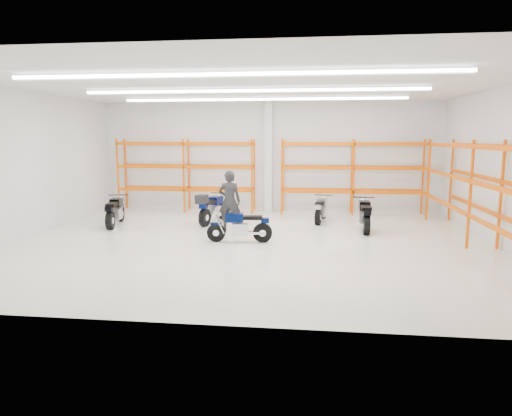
# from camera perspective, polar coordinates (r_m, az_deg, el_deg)

# --- Properties ---
(ground) EXTENTS (14.00, 14.00, 0.00)m
(ground) POSITION_cam_1_polar(r_m,az_deg,el_deg) (13.45, -0.74, -4.33)
(ground) COLOR silver
(ground) RESTS_ON ground
(room_shell) EXTENTS (14.02, 12.02, 4.51)m
(room_shell) POSITION_cam_1_polar(r_m,az_deg,el_deg) (13.12, -0.75, 9.80)
(room_shell) COLOR silver
(room_shell) RESTS_ON ground
(motorcycle_main) EXTENTS (1.94, 0.64, 0.95)m
(motorcycle_main) POSITION_cam_1_polar(r_m,az_deg,el_deg) (13.42, -1.71, -2.41)
(motorcycle_main) COLOR black
(motorcycle_main) RESTS_ON ground
(motorcycle_back_a) EXTENTS (0.70, 2.10, 1.04)m
(motorcycle_back_a) POSITION_cam_1_polar(r_m,az_deg,el_deg) (16.57, -17.24, -0.52)
(motorcycle_back_a) COLOR black
(motorcycle_back_a) RESTS_ON ground
(motorcycle_back_b) EXTENTS (0.90, 2.19, 1.13)m
(motorcycle_back_b) POSITION_cam_1_polar(r_m,az_deg,el_deg) (16.35, -5.57, -0.08)
(motorcycle_back_b) COLOR black
(motorcycle_back_b) RESTS_ON ground
(motorcycle_back_c) EXTENTS (0.71, 1.92, 0.95)m
(motorcycle_back_c) POSITION_cam_1_polar(r_m,az_deg,el_deg) (16.72, 8.10, -0.27)
(motorcycle_back_c) COLOR black
(motorcycle_back_c) RESTS_ON ground
(motorcycle_back_d) EXTENTS (0.71, 2.16, 1.06)m
(motorcycle_back_d) POSITION_cam_1_polar(r_m,az_deg,el_deg) (15.44, 13.43, -0.98)
(motorcycle_back_d) COLOR black
(motorcycle_back_d) RESTS_ON ground
(standing_man) EXTENTS (0.73, 0.48, 2.00)m
(standing_man) POSITION_cam_1_polar(r_m,az_deg,el_deg) (14.90, -3.33, 0.87)
(standing_man) COLOR black
(standing_man) RESTS_ON ground
(structural_column) EXTENTS (0.32, 0.32, 4.50)m
(structural_column) POSITION_cam_1_polar(r_m,az_deg,el_deg) (18.90, 1.58, 6.36)
(structural_column) COLOR white
(structural_column) RESTS_ON ground
(pallet_racking_back_left) EXTENTS (5.67, 0.87, 3.00)m
(pallet_racking_back_left) POSITION_cam_1_polar(r_m,az_deg,el_deg) (19.20, -8.72, 4.91)
(pallet_racking_back_left) COLOR orange
(pallet_racking_back_left) RESTS_ON ground
(pallet_racking_back_right) EXTENTS (5.67, 0.87, 3.00)m
(pallet_racking_back_right) POSITION_cam_1_polar(r_m,az_deg,el_deg) (18.58, 12.01, 4.69)
(pallet_racking_back_right) COLOR orange
(pallet_racking_back_right) RESTS_ON ground
(pallet_racking_side) EXTENTS (0.87, 9.07, 3.00)m
(pallet_racking_side) POSITION_cam_1_polar(r_m,az_deg,el_deg) (13.88, 26.85, 2.73)
(pallet_racking_side) COLOR orange
(pallet_racking_side) RESTS_ON ground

